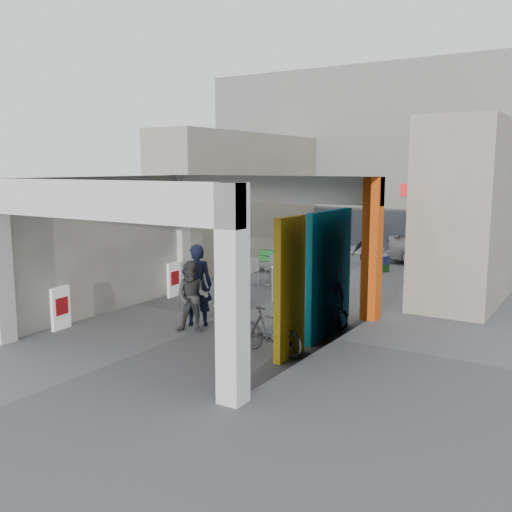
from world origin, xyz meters
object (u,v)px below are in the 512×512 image
Objects in this scene: cafe_set at (272,275)px; produce_stand at (270,263)px; bicycle_front at (316,309)px; border_collie at (221,313)px; man_elderly at (329,296)px; man_back_turned at (192,297)px; white_van at (446,246)px; man_crates at (367,255)px; bicycle_rear at (270,331)px; man_with_dog at (197,285)px.

cafe_set reaches higher than produce_stand.
border_collie is at bearing 111.56° from bicycle_front.
man_elderly reaches higher than bicycle_front.
cafe_set is at bearing 76.58° from man_back_turned.
border_collie is 11.57m from white_van.
man_crates is 6.31m from bicycle_front.
white_van reaches higher than bicycle_rear.
white_van is at bearing 58.73° from produce_stand.
border_collie is 0.37× the size of man_elderly.
man_elderly is 0.98× the size of bicycle_front.
produce_stand is at bearing 37.26° from bicycle_front.
produce_stand is at bearing 38.26° from bicycle_rear.
produce_stand is (-1.18, 1.89, -0.01)m from cafe_set.
man_with_dog is (2.17, -7.01, 0.68)m from produce_stand.
border_collie is at bearing -160.03° from man_with_dog.
produce_stand is 0.57× the size of man_with_dog.
man_elderly reaches higher than man_crates.
white_van is at bearing 90.02° from man_elderly.
produce_stand is at bearing 116.17° from border_collie.
produce_stand is 3.54m from man_crates.
border_collie is 0.39× the size of bicycle_rear.
man_with_dog is at bearing -79.12° from cafe_set.
bicycle_front reaches higher than cafe_set.
bicycle_front is at bearing -47.73° from cafe_set.
man_crates is (3.46, 0.52, 0.53)m from produce_stand.
man_with_dog is 1.19× the size of man_crates.
man_crates is (1.04, 8.03, 0.01)m from man_back_turned.
cafe_set is at bearing -42.19° from produce_stand.
man_crates reaches higher than border_collie.
bicycle_front is at bearing 159.97° from man_elderly.
man_with_dog reaches higher than bicycle_rear.
white_van is (-0.00, 10.53, -0.09)m from man_elderly.
white_van is at bearing 82.61° from border_collie.
bicycle_rear reaches higher than border_collie.
man_crates is 0.38× the size of white_van.
bicycle_rear is at bearing -98.86° from man_elderly.
man_with_dog reaches higher than man_crates.
cafe_set is 5.78m from man_back_turned.
border_collie is 2.68m from man_elderly.
man_crates is (2.28, 2.41, 0.52)m from cafe_set.
man_elderly reaches higher than border_collie.
man_elderly is at bearing -1.38° from bicycle_rear.
bicycle_rear is (2.29, -0.40, -0.34)m from man_back_turned.
white_van is at bearing -133.50° from man_with_dog.
man_crates reaches higher than white_van.
man_back_turned is at bearing -91.69° from border_collie.
cafe_set is 2.23m from produce_stand.
bicycle_rear is (1.25, -8.43, -0.35)m from man_crates.
man_elderly is at bearing -111.98° from bicycle_front.
border_collie is at bearing 66.04° from bicycle_rear.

